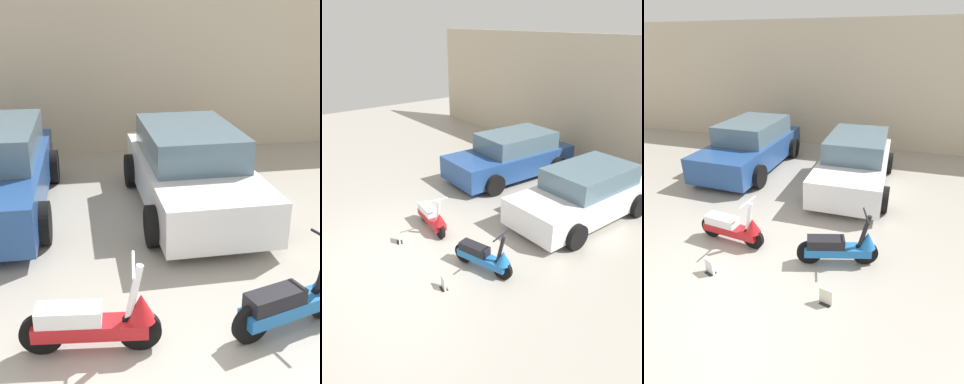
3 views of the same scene
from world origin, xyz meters
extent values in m
plane|color=#9E998E|center=(0.00, 0.00, 0.00)|extent=(28.00, 28.00, 0.00)
cube|color=beige|center=(0.00, 7.73, 2.05)|extent=(19.60, 0.12, 4.10)
cylinder|color=black|center=(-0.07, 1.07, 0.21)|extent=(0.42, 0.12, 0.42)
cylinder|color=black|center=(-0.99, 1.18, 0.21)|extent=(0.42, 0.12, 0.42)
cube|color=#B2191E|center=(-0.53, 1.13, 0.26)|extent=(1.11, 0.38, 0.15)
cube|color=white|center=(-0.72, 1.15, 0.41)|extent=(0.63, 0.31, 0.16)
cylinder|color=white|center=(-0.12, 1.08, 0.63)|extent=(0.20, 0.09, 0.59)
cylinder|color=white|center=(-0.12, 1.08, 0.92)|extent=(0.09, 0.48, 0.03)
cone|color=#B2191E|center=(-0.05, 1.07, 0.47)|extent=(0.31, 0.31, 0.27)
cylinder|color=black|center=(1.90, 1.23, 0.21)|extent=(0.42, 0.19, 0.42)
cylinder|color=black|center=(1.01, 0.97, 0.21)|extent=(0.42, 0.19, 0.42)
cube|color=#1E66B2|center=(1.46, 1.10, 0.26)|extent=(1.12, 0.55, 0.15)
cube|color=black|center=(1.27, 1.05, 0.42)|extent=(0.66, 0.40, 0.16)
cylinder|color=black|center=(1.86, 1.22, 0.63)|extent=(0.21, 0.12, 0.59)
cylinder|color=black|center=(1.86, 1.22, 0.93)|extent=(0.16, 0.47, 0.03)
cone|color=#1E66B2|center=(1.92, 1.23, 0.47)|extent=(0.35, 0.35, 0.27)
cube|color=navy|center=(-1.89, 4.74, 0.50)|extent=(1.78, 4.04, 0.66)
cube|color=slate|center=(-1.88, 4.98, 1.09)|extent=(1.53, 2.28, 0.52)
cylinder|color=black|center=(-1.06, 3.47, 0.30)|extent=(0.23, 0.61, 0.61)
cylinder|color=black|center=(-2.79, 3.53, 0.30)|extent=(0.23, 0.61, 0.61)
cylinder|color=black|center=(-0.99, 5.95, 0.30)|extent=(0.23, 0.61, 0.61)
cylinder|color=black|center=(-2.71, 6.00, 0.30)|extent=(0.23, 0.61, 0.61)
cube|color=white|center=(1.24, 4.32, 0.48)|extent=(1.61, 3.83, 0.64)
cube|color=slate|center=(1.24, 4.55, 1.05)|extent=(1.41, 2.15, 0.50)
cylinder|color=black|center=(2.07, 3.14, 0.29)|extent=(0.20, 0.58, 0.58)
cylinder|color=black|center=(0.42, 3.14, 0.29)|extent=(0.20, 0.58, 0.58)
cylinder|color=black|center=(2.06, 5.51, 0.29)|extent=(0.20, 0.58, 0.58)
cylinder|color=black|center=(0.41, 5.51, 0.29)|extent=(0.20, 0.58, 0.58)
cube|color=black|center=(-0.44, 0.25, 0.01)|extent=(0.19, 0.17, 0.01)
cube|color=white|center=(-0.44, 0.25, 0.13)|extent=(0.20, 0.10, 0.26)
cube|color=black|center=(1.49, 0.18, 0.01)|extent=(0.18, 0.15, 0.01)
cube|color=silver|center=(1.49, 0.18, 0.13)|extent=(0.20, 0.07, 0.26)
camera|label=1|loc=(-0.56, -2.67, 3.12)|focal=45.00mm
camera|label=2|loc=(6.25, -2.60, 4.50)|focal=35.00mm
camera|label=3|loc=(2.12, -2.91, 3.31)|focal=28.00mm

